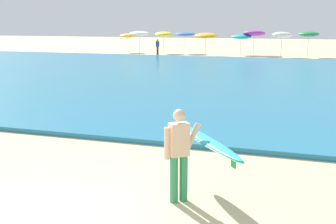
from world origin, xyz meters
The scene contains 13 objects.
ground_plane centered at (0.00, 0.00, 0.00)m, with size 160.00×160.00×0.00m, color beige.
sea centered at (0.00, 18.51, 0.07)m, with size 120.00×28.00×0.14m, color teal.
surfer_with_board centered at (2.41, 1.46, 1.04)m, with size 1.95×2.37×1.73m.
beach_umbrella_0 centered at (-13.83, 36.73, 1.79)m, with size 1.76×1.78×2.05m.
beach_umbrella_1 centered at (-11.80, 34.99, 2.08)m, with size 2.06×2.07×2.33m.
beach_umbrella_2 centered at (-9.77, 36.77, 1.98)m, with size 1.87×1.90×2.30m.
beach_umbrella_3 centered at (-7.53, 37.23, 1.99)m, with size 2.11×2.11×2.19m.
beach_umbrella_4 centered at (-4.85, 35.00, 1.93)m, with size 2.22×2.25×2.27m.
beach_umbrella_5 centered at (-1.66, 36.89, 1.79)m, with size 2.03×2.05×2.05m.
beach_umbrella_6 centered at (-0.41, 37.18, 2.14)m, with size 2.22×2.25×2.49m.
beach_umbrella_7 centered at (2.34, 35.64, 2.03)m, with size 1.85×1.89×2.40m.
beach_umbrella_8 centered at (4.74, 36.26, 2.12)m, with size 1.88×1.90×2.40m.
beachgoer_near_row_left centered at (-9.43, 33.84, 0.84)m, with size 0.32×0.20×1.58m.
Camera 1 is at (4.18, -5.57, 3.23)m, focal length 44.61 mm.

